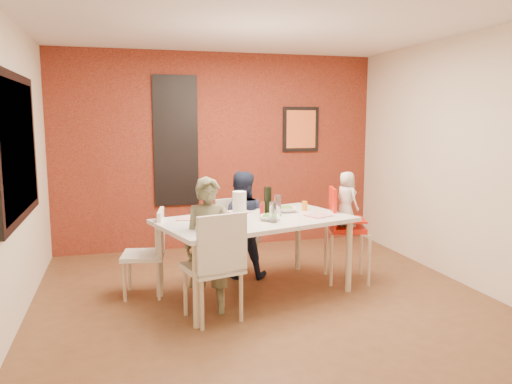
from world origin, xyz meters
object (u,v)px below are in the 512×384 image
object	(u,v)px
high_chair	(343,225)
wine_bottle	(268,201)
chair_near	(217,261)
chair_far	(235,231)
child_far	(241,225)
paper_towel_roll	(239,207)
chair_left	(151,248)
child_near	(209,246)
dining_table	(255,225)
toddler	(347,199)

from	to	relation	value
high_chair	wine_bottle	bearing A→B (deg)	106.93
chair_near	high_chair	bearing A→B (deg)	-168.27
chair_far	child_far	distance (m)	0.27
child_far	paper_towel_roll	bearing A→B (deg)	92.11
chair_left	high_chair	bearing A→B (deg)	97.35
child_near	paper_towel_roll	xyz separation A→B (m)	(0.35, 0.23, 0.31)
chair_near	wine_bottle	world-z (taller)	wine_bottle
dining_table	child_near	size ratio (longest dim) A/B	1.67
high_chair	chair_far	bearing A→B (deg)	73.69
dining_table	paper_towel_roll	xyz separation A→B (m)	(-0.19, -0.12, 0.22)
dining_table	chair_far	size ratio (longest dim) A/B	2.48
chair_near	child_near	bearing A→B (deg)	-99.24
toddler	chair_far	bearing A→B (deg)	39.65
chair_far	toddler	xyz separation A→B (m)	(1.11, -0.68, 0.44)
dining_table	wine_bottle	world-z (taller)	wine_bottle
dining_table	chair_left	distance (m)	1.09
dining_table	toddler	size ratio (longest dim) A/B	3.51
chair_left	toddler	world-z (taller)	toddler
chair_left	paper_towel_roll	bearing A→B (deg)	75.28
child_near	dining_table	bearing A→B (deg)	45.87
high_chair	child_far	distance (m)	1.15
chair_near	wine_bottle	bearing A→B (deg)	-147.31
high_chair	toddler	world-z (taller)	toddler
dining_table	chair_far	world-z (taller)	chair_far
chair_near	paper_towel_roll	size ratio (longest dim) A/B	3.32
chair_far	child_far	size ratio (longest dim) A/B	0.71
dining_table	chair_left	bearing A→B (deg)	165.97
dining_table	high_chair	size ratio (longest dim) A/B	2.03
dining_table	high_chair	bearing A→B (deg)	9.14
chair_left	child_far	bearing A→B (deg)	118.09
chair_near	wine_bottle	distance (m)	1.09
dining_table	chair_far	bearing A→B (deg)	91.56
chair_near	paper_towel_roll	world-z (taller)	paper_towel_roll
child_far	paper_towel_roll	distance (m)	0.82
chair_left	high_chair	xyz separation A→B (m)	(2.09, -0.09, 0.14)
child_far	child_near	bearing A→B (deg)	77.53
high_chair	child_near	distance (m)	1.69
chair_far	paper_towel_roll	xyz separation A→B (m)	(-0.17, -0.96, 0.47)
child_near	toddler	world-z (taller)	child_near
child_near	child_far	bearing A→B (deg)	73.16
dining_table	child_far	distance (m)	0.61
paper_towel_roll	toddler	bearing A→B (deg)	12.38
child_far	chair_near	bearing A→B (deg)	83.68
dining_table	chair_far	xyz separation A→B (m)	(-0.02, 0.83, -0.25)
high_chair	wine_bottle	world-z (taller)	wine_bottle
chair_near	child_far	distance (m)	1.31
high_chair	paper_towel_roll	distance (m)	1.33
dining_table	wine_bottle	bearing A→B (deg)	39.42
child_near	paper_towel_roll	distance (m)	0.52
toddler	high_chair	bearing A→B (deg)	45.81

